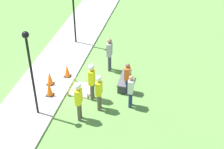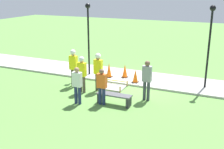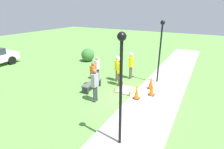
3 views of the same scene
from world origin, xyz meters
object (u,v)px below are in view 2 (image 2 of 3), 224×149
park_bench (114,97)px  lamppost_near (88,29)px  worker_assistant (73,64)px  traffic_cone_near_patch (135,76)px  traffic_cone_sidewalk_edge (109,70)px  worker_trainee (98,68)px  worker_supervisor (82,71)px  bystander_in_orange_shirt (102,85)px  bystander_in_white_shirt (147,78)px  bystander_in_gray_shirt (77,84)px  lamppost_far (210,35)px  traffic_cone_far_patch (125,71)px

park_bench → lamppost_near: lamppost_near is taller
worker_assistant → traffic_cone_near_patch: bearing=-150.9°
traffic_cone_sidewalk_edge → worker_trainee: 2.09m
park_bench → worker_supervisor: 2.23m
worker_trainee → worker_assistant: bearing=-5.4°
bystander_in_orange_shirt → bystander_in_white_shirt: bystander_in_white_shirt is taller
worker_supervisor → lamppost_near: bearing=-68.7°
traffic_cone_sidewalk_edge → lamppost_near: 2.53m
bystander_in_gray_shirt → lamppost_far: (-4.83, -4.17, 1.77)m
park_bench → worker_supervisor: worker_supervisor is taller
bystander_in_white_shirt → traffic_cone_near_patch: bearing=-57.9°
park_bench → traffic_cone_sidewalk_edge: bearing=-62.0°
traffic_cone_far_patch → worker_assistant: worker_assistant is taller
bystander_in_orange_shirt → bystander_in_gray_shirt: 1.05m
worker_assistant → bystander_in_white_shirt: size_ratio=1.04×
park_bench → worker_supervisor: bearing=-20.0°
traffic_cone_far_patch → bystander_in_gray_shirt: size_ratio=0.45×
park_bench → lamppost_near: size_ratio=0.39×
traffic_cone_near_patch → worker_assistant: size_ratio=0.36×
worker_supervisor → lamppost_near: (0.98, -2.51, 1.62)m
worker_supervisor → bystander_in_gray_shirt: bearing=111.4°
traffic_cone_far_patch → bystander_in_orange_shirt: size_ratio=0.46×
traffic_cone_far_patch → bystander_in_white_shirt: 3.22m
park_bench → bystander_in_white_shirt: 1.68m
bystander_in_orange_shirt → bystander_in_gray_shirt: bearing=19.7°
traffic_cone_sidewalk_edge → bystander_in_gray_shirt: bystander_in_gray_shirt is taller
traffic_cone_sidewalk_edge → worker_assistant: 2.25m
traffic_cone_sidewalk_edge → bystander_in_white_shirt: (-2.81, 2.16, 0.56)m
park_bench → worker_assistant: worker_assistant is taller
worker_assistant → lamppost_near: size_ratio=0.48×
traffic_cone_near_patch → traffic_cone_far_patch: traffic_cone_far_patch is taller
traffic_cone_sidewalk_edge → bystander_in_orange_shirt: 3.62m
traffic_cone_near_patch → worker_trainee: worker_trainee is taller
worker_supervisor → park_bench: bearing=160.0°
bystander_in_white_shirt → lamppost_near: 4.92m
park_bench → bystander_in_orange_shirt: bearing=24.2°
lamppost_near → worker_assistant: bearing=93.9°
bystander_in_gray_shirt → bystander_in_white_shirt: size_ratio=0.90×
traffic_cone_near_patch → bystander_in_white_shirt: bystander_in_white_shirt is taller
worker_supervisor → lamppost_far: bearing=-151.7°
worker_assistant → bystander_in_orange_shirt: (-2.35, 1.57, -0.27)m
worker_trainee → bystander_in_white_shirt: bearing=175.4°
bystander_in_orange_shirt → bystander_in_white_shirt: size_ratio=0.87×
park_bench → lamppost_far: bearing=-133.0°
worker_assistant → bystander_in_gray_shirt: 2.37m
worker_assistant → worker_trainee: (-1.46, 0.14, -0.02)m
bystander_in_white_shirt → lamppost_far: lamppost_far is taller
park_bench → bystander_in_gray_shirt: bystander_in_gray_shirt is taller
lamppost_far → lamppost_near: bearing=3.4°
traffic_cone_near_patch → park_bench: bearing=91.1°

